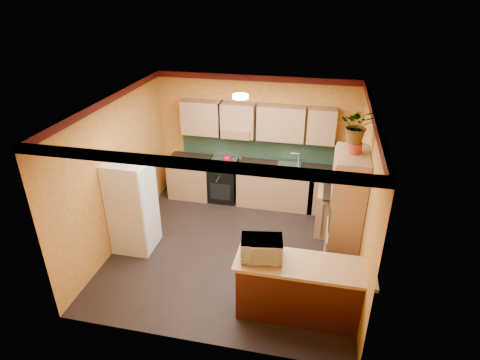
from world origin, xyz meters
name	(u,v)px	position (x,y,z in m)	size (l,w,h in m)	color
room_shell	(238,136)	(0.02, 0.28, 2.09)	(4.24, 4.24, 2.72)	black
base_cabinets_back	(252,184)	(-0.01, 1.80, 0.44)	(3.65, 0.60, 0.88)	tan
countertop_back	(252,164)	(-0.01, 1.80, 0.90)	(3.65, 0.62, 0.04)	black
stove	(224,180)	(-0.63, 1.80, 0.46)	(0.58, 0.58, 0.91)	black
kettle	(227,159)	(-0.53, 1.75, 1.00)	(0.17, 0.17, 0.18)	red
sink	(289,166)	(0.77, 1.80, 0.94)	(0.48, 0.40, 0.03)	silver
base_cabinets_right	(338,213)	(1.80, 0.96, 0.44)	(0.60, 0.80, 0.88)	tan
countertop_right	(340,192)	(1.80, 0.96, 0.90)	(0.62, 0.80, 0.04)	black
fridge	(132,206)	(-1.75, -0.24, 0.85)	(0.68, 0.66, 1.70)	white
pantry	(345,215)	(1.85, -0.10, 1.05)	(0.48, 0.90, 2.10)	tan
fern_pot	(354,147)	(1.85, -0.05, 2.18)	(0.22, 0.22, 0.16)	#A03C26
fern	(357,125)	(1.85, -0.05, 2.52)	(0.46, 0.40, 0.51)	tan
breakfast_bar	(302,291)	(1.30, -1.31, 0.44)	(1.80, 0.55, 0.88)	#441D10
bar_top	(304,265)	(1.30, -1.31, 0.91)	(1.90, 0.65, 0.05)	tan
microwave	(262,249)	(0.71, -1.31, 1.09)	(0.57, 0.38, 0.31)	white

